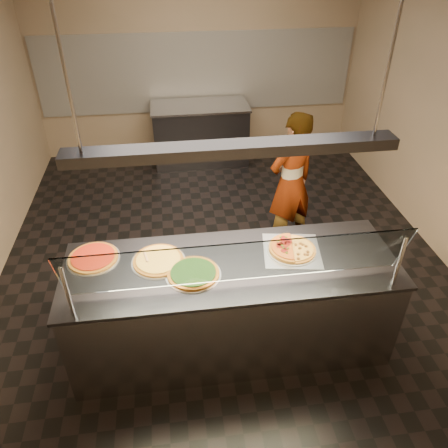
{
  "coord_description": "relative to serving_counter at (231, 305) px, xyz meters",
  "views": [
    {
      "loc": [
        -0.53,
        -3.96,
        3.21
      ],
      "look_at": [
        -0.1,
        -0.81,
        1.02
      ],
      "focal_mm": 35.0,
      "sensor_mm": 36.0,
      "label": 1
    }
  ],
  "objects": [
    {
      "name": "ground",
      "position": [
        0.1,
        1.26,
        -0.48
      ],
      "size": [
        5.0,
        6.0,
        0.02
      ],
      "primitive_type": "cube",
      "color": "black",
      "rests_on": "ground"
    },
    {
      "name": "wall_back",
      "position": [
        0.1,
        4.27,
        1.03
      ],
      "size": [
        5.0,
        0.02,
        3.0
      ],
      "primitive_type": "cube",
      "color": "#9B8064",
      "rests_on": "ground"
    },
    {
      "name": "wall_front",
      "position": [
        0.1,
        -1.75,
        1.03
      ],
      "size": [
        5.0,
        0.02,
        3.0
      ],
      "primitive_type": "cube",
      "color": "#9B8064",
      "rests_on": "ground"
    },
    {
      "name": "tile_band",
      "position": [
        0.1,
        4.24,
        0.83
      ],
      "size": [
        4.9,
        0.02,
        1.2
      ],
      "primitive_type": "cube",
      "color": "silver",
      "rests_on": "wall_back"
    },
    {
      "name": "serving_counter",
      "position": [
        0.0,
        0.0,
        0.0
      ],
      "size": [
        2.73,
        0.94,
        0.93
      ],
      "color": "#B7B7BC",
      "rests_on": "ground"
    },
    {
      "name": "sneeze_guard",
      "position": [
        0.0,
        -0.34,
        0.76
      ],
      "size": [
        2.49,
        0.18,
        0.54
      ],
      "color": "#B7B7BC",
      "rests_on": "serving_counter"
    },
    {
      "name": "perforated_tray",
      "position": [
        0.53,
        0.11,
        0.47
      ],
      "size": [
        0.54,
        0.54,
        0.01
      ],
      "color": "silver",
      "rests_on": "serving_counter"
    },
    {
      "name": "half_pizza_pepperoni",
      "position": [
        0.44,
        0.11,
        0.5
      ],
      "size": [
        0.25,
        0.42,
        0.05
      ],
      "color": "brown",
      "rests_on": "perforated_tray"
    },
    {
      "name": "half_pizza_sausage",
      "position": [
        0.63,
        0.1,
        0.49
      ],
      "size": [
        0.25,
        0.42,
        0.04
      ],
      "color": "brown",
      "rests_on": "perforated_tray"
    },
    {
      "name": "pizza_spinach",
      "position": [
        -0.32,
        -0.08,
        0.48
      ],
      "size": [
        0.44,
        0.44,
        0.03
      ],
      "color": "silver",
      "rests_on": "serving_counter"
    },
    {
      "name": "pizza_cheese",
      "position": [
        -0.59,
        0.12,
        0.48
      ],
      "size": [
        0.44,
        0.44,
        0.03
      ],
      "color": "silver",
      "rests_on": "serving_counter"
    },
    {
      "name": "pizza_tomato",
      "position": [
        -1.12,
        0.23,
        0.48
      ],
      "size": [
        0.43,
        0.43,
        0.03
      ],
      "color": "silver",
      "rests_on": "serving_counter"
    },
    {
      "name": "pizza_spatula",
      "position": [
        -0.64,
        0.12,
        0.49
      ],
      "size": [
        0.21,
        0.23,
        0.02
      ],
      "color": "#B7B7BC",
      "rests_on": "pizza_spinach"
    },
    {
      "name": "prep_table",
      "position": [
        0.08,
        3.81,
        0.0
      ],
      "size": [
        1.49,
        0.74,
        0.93
      ],
      "color": "#313136",
      "rests_on": "ground"
    },
    {
      "name": "worker",
      "position": [
        0.89,
        1.44,
        0.36
      ],
      "size": [
        0.71,
        0.61,
        1.65
      ],
      "primitive_type": "imported",
      "rotation": [
        0.0,
        0.0,
        3.58
      ],
      "color": "black",
      "rests_on": "ground"
    },
    {
      "name": "heat_lamp_housing",
      "position": [
        0.0,
        0.0,
        1.48
      ],
      "size": [
        2.3,
        0.18,
        0.08
      ],
      "primitive_type": "cube",
      "color": "#313136",
      "rests_on": "ceiling"
    },
    {
      "name": "lamp_rod_left",
      "position": [
        -1.0,
        0.0,
        2.03
      ],
      "size": [
        0.02,
        0.02,
        1.01
      ],
      "primitive_type": "cylinder",
      "color": "#B7B7BC",
      "rests_on": "ceiling"
    },
    {
      "name": "lamp_rod_right",
      "position": [
        1.0,
        0.0,
        2.03
      ],
      "size": [
        0.02,
        0.02,
        1.01
      ],
      "primitive_type": "cylinder",
      "color": "#B7B7BC",
      "rests_on": "ceiling"
    }
  ]
}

